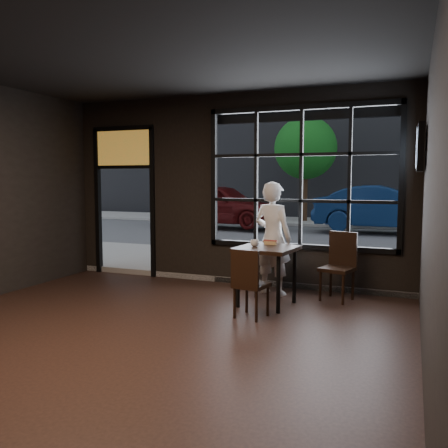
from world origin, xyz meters
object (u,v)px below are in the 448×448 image
at_px(chair_near, 251,283).
at_px(man, 273,238).
at_px(navy_car, 384,208).
at_px(cafe_table, 267,276).

xyz_separation_m(chair_near, man, (-0.09, 1.31, 0.42)).
height_order(man, navy_car, man).
distance_m(chair_near, man, 1.38).
height_order(cafe_table, chair_near, chair_near).
bearing_deg(cafe_table, navy_car, 91.06).
distance_m(chair_near, navy_car, 10.39).
height_order(chair_near, man, man).
distance_m(cafe_table, navy_car, 9.75).
bearing_deg(cafe_table, chair_near, -83.96).
xyz_separation_m(man, navy_car, (1.13, 9.03, -0.04)).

